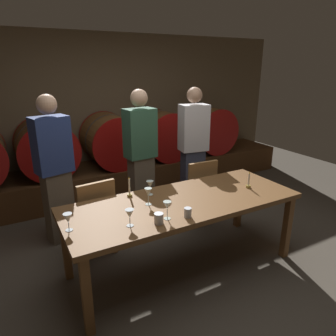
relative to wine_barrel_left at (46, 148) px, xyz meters
name	(u,v)px	position (x,y,z in m)	size (l,w,h in m)	color
ground_plane	(179,259)	(0.95, -2.18, -0.86)	(9.26, 9.26, 0.00)	#4C443A
back_wall	(98,111)	(0.95, 0.55, 0.39)	(7.12, 0.24, 2.50)	brown
barrel_shelf	(112,178)	(0.95, 0.00, -0.63)	(6.41, 0.90, 0.45)	#4C2D16
wine_barrel_left	(46,148)	(0.00, 0.00, 0.00)	(0.83, 0.81, 0.83)	#513319
wine_barrel_center	(111,140)	(0.98, 0.00, 0.00)	(0.83, 0.81, 0.83)	brown
wine_barrel_right	(161,135)	(1.87, 0.00, 0.00)	(0.83, 0.81, 0.83)	brown
wine_barrel_far_right	(207,129)	(2.85, 0.00, 0.00)	(0.83, 0.81, 0.83)	brown
dining_table	(183,207)	(0.92, -2.30, -0.18)	(2.31, 0.89, 0.75)	brown
chair_left	(94,214)	(0.21, -1.65, -0.37)	(0.44, 0.44, 0.88)	olive
chair_right	(198,189)	(1.57, -1.60, -0.37)	(0.42, 0.42, 0.88)	olive
guest_left	(55,170)	(-0.07, -1.14, 0.02)	(0.43, 0.33, 1.72)	brown
guest_center	(141,156)	(1.00, -1.11, 0.03)	(0.40, 0.28, 1.73)	brown
guest_right	(193,148)	(1.79, -1.13, 0.03)	(0.41, 0.29, 1.73)	#33384C
candle_left	(129,191)	(0.50, -1.96, -0.05)	(0.05, 0.05, 0.21)	olive
candle_right	(249,183)	(1.70, -2.36, -0.06)	(0.05, 0.05, 0.18)	olive
wine_glass_far_left	(68,219)	(-0.18, -2.35, -0.01)	(0.07, 0.07, 0.15)	white
wine_glass_left	(130,214)	(0.27, -2.52, 0.00)	(0.07, 0.07, 0.15)	white
wine_glass_center	(148,193)	(0.58, -2.22, 0.01)	(0.07, 0.07, 0.16)	silver
wine_glass_right	(167,206)	(0.60, -2.56, 0.01)	(0.07, 0.07, 0.16)	silver
wine_glass_far_right	(150,185)	(0.69, -2.02, 0.00)	(0.07, 0.07, 0.15)	silver
cup_left	(159,218)	(0.50, -2.60, -0.06)	(0.08, 0.08, 0.09)	silver
cup_right	(188,212)	(0.77, -2.61, -0.07)	(0.07, 0.07, 0.08)	silver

